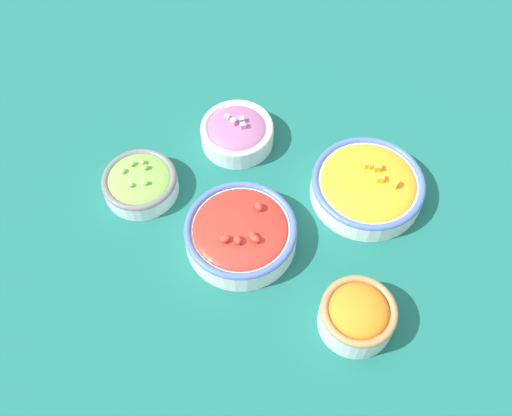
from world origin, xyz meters
TOP-DOWN VIEW (x-y plane):
  - ground_plane at (0.00, 0.00)m, footprint 3.00×3.00m
  - bowl_cherry_tomatoes at (-0.01, -0.05)m, footprint 0.18×0.18m
  - bowl_red_onion at (-0.08, 0.15)m, footprint 0.13×0.13m
  - bowl_lettuce at (-0.21, 0.00)m, footprint 0.13×0.13m
  - bowl_squash at (0.17, 0.10)m, footprint 0.19×0.19m
  - bowl_carrots at (0.20, -0.14)m, footprint 0.11×0.11m

SIDE VIEW (x-z plane):
  - ground_plane at x=0.00m, z-range 0.00..0.00m
  - bowl_lettuce at x=-0.21m, z-range 0.00..0.05m
  - bowl_red_onion at x=-0.08m, z-range 0.00..0.06m
  - bowl_squash at x=0.17m, z-range 0.00..0.06m
  - bowl_cherry_tomatoes at x=-0.01m, z-range 0.00..0.06m
  - bowl_carrots at x=0.20m, z-range 0.00..0.07m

